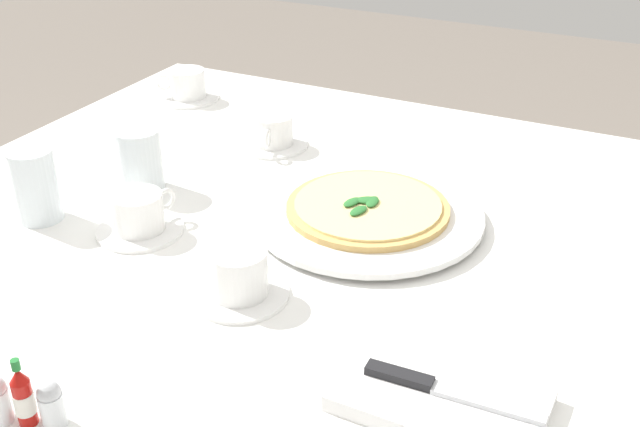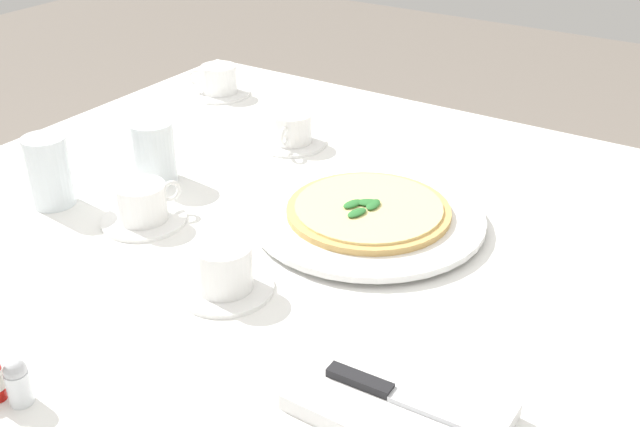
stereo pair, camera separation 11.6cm
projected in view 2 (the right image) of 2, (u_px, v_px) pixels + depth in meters
dining_table at (274, 293)px, 1.23m from camera, size 1.21×1.21×0.73m
pizza_plate at (368, 218)px, 1.17m from camera, size 0.35×0.35×0.02m
pizza at (369, 210)px, 1.17m from camera, size 0.25×0.25×0.02m
coffee_cup_center_back at (219, 82)px, 1.67m from camera, size 0.13×0.13×0.07m
coffee_cup_near_left at (291, 131)px, 1.43m from camera, size 0.13×0.13×0.06m
coffee_cup_back_corner at (224, 270)px, 1.01m from camera, size 0.13×0.13×0.07m
coffee_cup_far_left at (143, 205)px, 1.17m from camera, size 0.13×0.13×0.06m
water_glass_left_edge at (154, 154)px, 1.29m from camera, size 0.07×0.07×0.10m
water_glass_right_edge at (50, 174)px, 1.21m from camera, size 0.07×0.07×0.11m
napkin_folded at (399, 406)px, 0.81m from camera, size 0.22×0.13×0.02m
dinner_knife at (402, 397)px, 0.81m from camera, size 0.20×0.03×0.01m
salt_shaker at (19, 384)px, 0.82m from camera, size 0.03×0.03×0.06m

